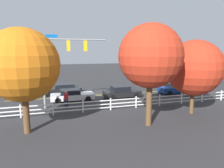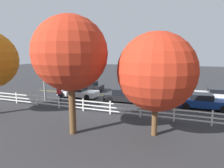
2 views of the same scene
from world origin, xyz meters
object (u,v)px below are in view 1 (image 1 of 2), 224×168
(tree_1, at_px, (194,68))
(tree_2, at_px, (22,65))
(tree_3, at_px, (150,56))
(car_2, at_px, (63,89))
(car_4, at_px, (72,95))
(car_3, at_px, (169,83))
(pedestrian, at_px, (66,99))
(car_0, at_px, (121,92))
(car_1, at_px, (176,88))

(tree_1, relative_size, tree_2, 0.92)
(tree_3, bearing_deg, car_2, -66.17)
(tree_2, bearing_deg, car_4, -115.19)
(car_3, bearing_deg, tree_2, 29.65)
(car_2, relative_size, pedestrian, 2.77)
(car_2, xyz_separation_m, tree_2, (2.96, 11.68, 3.95))
(car_4, bearing_deg, car_3, 15.94)
(car_0, bearing_deg, tree_1, -63.56)
(pedestrian, distance_m, tree_1, 12.16)
(car_4, bearing_deg, pedestrian, -106.60)
(car_1, relative_size, tree_1, 0.71)
(car_1, bearing_deg, car_4, 179.73)
(car_0, bearing_deg, tree_3, -98.66)
(car_3, height_order, car_4, car_4)
(pedestrian, bearing_deg, car_1, -75.72)
(car_1, relative_size, pedestrian, 2.73)
(tree_2, bearing_deg, car_2, -104.20)
(car_4, distance_m, tree_1, 12.85)
(car_0, bearing_deg, tree_2, -143.26)
(car_0, height_order, pedestrian, pedestrian)
(car_1, bearing_deg, car_3, 68.50)
(car_2, xyz_separation_m, car_4, (-0.78, 3.73, -0.03))
(car_3, relative_size, tree_3, 0.53)
(car_0, distance_m, tree_3, 9.98)
(tree_1, bearing_deg, car_3, -113.82)
(pedestrian, height_order, tree_3, tree_3)
(car_4, relative_size, tree_2, 0.67)
(car_0, height_order, car_3, car_0)
(tree_1, xyz_separation_m, tree_2, (13.61, 0.46, 0.55))
(car_0, xyz_separation_m, car_3, (-9.20, -4.24, -0.06))
(car_4, xyz_separation_m, pedestrian, (0.79, 2.55, 0.29))
(car_2, distance_m, tree_1, 15.84)
(tree_3, bearing_deg, car_3, -127.70)
(car_3, bearing_deg, pedestrian, 19.74)
(tree_2, bearing_deg, car_3, -147.23)
(car_3, xyz_separation_m, tree_2, (18.72, 12.05, 3.99))
(tree_1, bearing_deg, car_1, -115.22)
(car_1, height_order, car_2, car_1)
(car_4, height_order, tree_1, tree_1)
(car_0, relative_size, tree_3, 0.59)
(tree_3, bearing_deg, pedestrian, -48.90)
(car_2, bearing_deg, car_3, 178.99)
(car_2, distance_m, tree_2, 12.68)
(car_0, bearing_deg, car_3, 22.17)
(car_1, xyz_separation_m, tree_1, (3.53, 7.50, 3.39))
(car_3, bearing_deg, car_1, 65.69)
(car_0, height_order, tree_1, tree_1)
(pedestrian, xyz_separation_m, tree_3, (-5.64, 6.46, 4.22))
(car_0, distance_m, car_4, 5.79)
(tree_1, relative_size, tree_3, 0.87)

